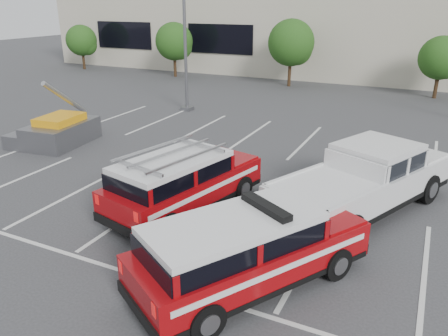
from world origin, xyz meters
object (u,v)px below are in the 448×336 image
object	(u,v)px
light_pole_left	(184,17)
utility_rig	(58,131)
tree_far_left	(83,41)
ladder_suv	(182,186)
white_pickup	(364,185)
tree_mid_left	(292,44)
fire_chief_suv	(248,255)
tree_mid_right	(442,59)
convention_building	(385,17)
tree_left	(175,43)

from	to	relation	value
light_pole_left	utility_rig	distance (m)	9.51
tree_far_left	ladder_suv	xyz separation A→B (m)	(23.43, -21.46, -1.69)
tree_far_left	white_pickup	bearing A→B (deg)	-33.83
tree_mid_left	ladder_suv	distance (m)	21.84
fire_chief_suv	tree_mid_right	bearing A→B (deg)	113.01
convention_building	tree_mid_left	size ratio (longest dim) A/B	12.38
tree_left	tree_mid_left	distance (m)	10.00
light_pole_left	ladder_suv	xyz separation A→B (m)	(6.53, -11.41, -4.38)
tree_left	fire_chief_suv	size ratio (longest dim) A/B	0.77
tree_far_left	white_pickup	size ratio (longest dim) A/B	0.58
tree_far_left	fire_chief_suv	bearing A→B (deg)	-42.06
fire_chief_suv	light_pole_left	bearing A→B (deg)	155.71
tree_left	tree_mid_right	xyz separation A→B (m)	(20.00, -0.00, -0.27)
tree_mid_left	ladder_suv	size ratio (longest dim) A/B	0.89
tree_left	tree_mid_right	bearing A→B (deg)	-0.00
tree_far_left	tree_mid_left	size ratio (longest dim) A/B	0.82
tree_mid_right	utility_rig	distance (m)	23.61
tree_mid_left	utility_rig	distance (m)	18.98
tree_left	white_pickup	distance (m)	26.50
light_pole_left	ladder_suv	distance (m)	13.85
tree_left	tree_mid_right	distance (m)	20.00
white_pickup	utility_rig	size ratio (longest dim) A/B	1.89
tree_left	fire_chief_suv	distance (m)	29.37
white_pickup	convention_building	bearing A→B (deg)	120.80
fire_chief_suv	utility_rig	bearing A→B (deg)	-176.11
tree_mid_right	white_pickup	size ratio (longest dim) A/B	0.58
white_pickup	tree_mid_left	bearing A→B (deg)	138.08
tree_mid_right	ladder_suv	world-z (taller)	tree_mid_right
fire_chief_suv	tree_far_left	bearing A→B (deg)	168.78
light_pole_left	fire_chief_suv	distance (m)	17.66
fire_chief_suv	ladder_suv	xyz separation A→B (m)	(-3.26, 2.62, 0.02)
convention_building	ladder_suv	bearing A→B (deg)	-93.03
light_pole_left	fire_chief_suv	size ratio (longest dim) A/B	1.79
fire_chief_suv	ladder_suv	distance (m)	4.18
tree_left	white_pickup	size ratio (longest dim) A/B	0.64
tree_mid_right	utility_rig	world-z (taller)	tree_mid_right
tree_mid_right	fire_chief_suv	size ratio (longest dim) A/B	0.70
fire_chief_suv	white_pickup	bearing A→B (deg)	102.59
light_pole_left	tree_mid_right	bearing A→B (deg)	37.50
tree_left	tree_mid_right	size ratio (longest dim) A/B	1.11
convention_building	light_pole_left	xyz separation A→B (m)	(-8.18, -19.86, 0.47)
tree_mid_left	white_pickup	size ratio (longest dim) A/B	0.70
fire_chief_suv	ladder_suv	size ratio (longest dim) A/B	1.04
convention_building	ladder_suv	size ratio (longest dim) A/B	10.97
tree_mid_left	fire_chief_suv	world-z (taller)	tree_mid_left
white_pickup	ladder_suv	xyz separation A→B (m)	(-4.93, -2.45, 0.01)
tree_left	white_pickup	bearing A→B (deg)	-45.99
tree_mid_left	ladder_suv	xyz separation A→B (m)	(3.43, -21.46, -2.23)
tree_left	light_pole_left	size ratio (longest dim) A/B	0.43
ladder_suv	tree_left	bearing A→B (deg)	135.52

